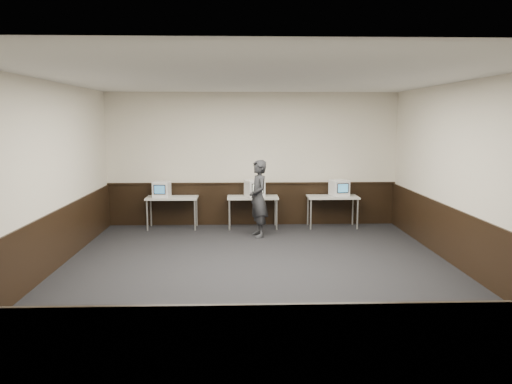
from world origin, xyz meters
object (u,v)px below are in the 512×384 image
desk_left (172,200)px  desk_right (333,199)px  emac_left (162,189)px  person (258,199)px  emac_right (339,188)px  desk_center (253,200)px  emac_center (255,188)px

desk_left → desk_right: (3.80, 0.00, 0.00)m
emac_left → person: bearing=-16.1°
emac_right → desk_left: bearing=166.8°
emac_right → desk_center: bearing=167.3°
emac_right → emac_center: bearing=167.3°
desk_left → emac_left: size_ratio=2.79×
desk_center → emac_center: 0.27m
desk_center → person: bearing=-83.6°
desk_right → emac_left: (-4.04, -0.01, 0.26)m
desk_left → person: (2.00, -0.90, 0.16)m
desk_left → person: bearing=-24.2°
emac_center → desk_right: bearing=-19.7°
desk_center → emac_center: (0.04, 0.00, 0.27)m
emac_right → person: (-1.96, -0.94, -0.10)m
desk_left → emac_center: (1.94, 0.00, 0.27)m
emac_right → person: bearing=-168.2°
desk_left → person: person is taller
person → emac_right: bearing=101.7°
emac_left → person: 2.41m
desk_left → emac_left: (-0.24, -0.01, 0.26)m
desk_right → emac_left: bearing=-179.8°
desk_center → emac_left: 2.15m
desk_center → desk_right: size_ratio=1.00×
desk_right → emac_right: emac_right is taller
desk_left → desk_center: size_ratio=1.00×
desk_center → desk_right: (1.90, 0.00, 0.00)m
desk_center → emac_center: bearing=1.6°
person → desk_left: bearing=-128.1°
desk_right → desk_left: bearing=180.0°
desk_center → desk_right: 1.90m
emac_left → emac_center: size_ratio=0.83×
desk_center → person: (0.10, -0.90, 0.16)m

